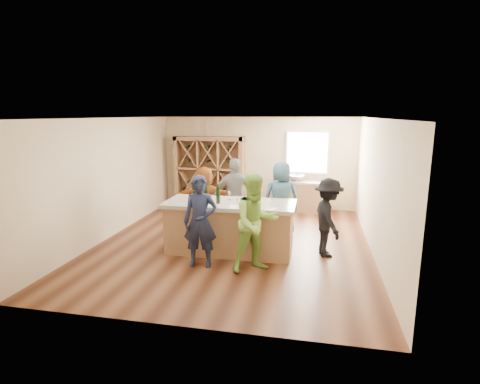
% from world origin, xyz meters
% --- Properties ---
extents(floor, '(6.00, 7.00, 0.10)m').
position_xyz_m(floor, '(0.00, 0.00, -0.05)').
color(floor, '#562F1B').
rests_on(floor, ground).
extents(ceiling, '(6.00, 7.00, 0.10)m').
position_xyz_m(ceiling, '(0.00, 0.00, 2.85)').
color(ceiling, white).
rests_on(ceiling, ground).
extents(wall_back, '(6.00, 0.10, 2.80)m').
position_xyz_m(wall_back, '(0.00, 3.55, 1.40)').
color(wall_back, beige).
rests_on(wall_back, ground).
extents(wall_front, '(6.00, 0.10, 2.80)m').
position_xyz_m(wall_front, '(0.00, -3.55, 1.40)').
color(wall_front, beige).
rests_on(wall_front, ground).
extents(wall_left, '(0.10, 7.00, 2.80)m').
position_xyz_m(wall_left, '(-3.05, 0.00, 1.40)').
color(wall_left, beige).
rests_on(wall_left, ground).
extents(wall_right, '(0.10, 7.00, 2.80)m').
position_xyz_m(wall_right, '(3.05, 0.00, 1.40)').
color(wall_right, beige).
rests_on(wall_right, ground).
extents(window_frame, '(1.30, 0.06, 1.30)m').
position_xyz_m(window_frame, '(1.50, 3.47, 1.75)').
color(window_frame, white).
rests_on(window_frame, wall_back).
extents(window_pane, '(1.18, 0.01, 1.18)m').
position_xyz_m(window_pane, '(1.50, 3.44, 1.75)').
color(window_pane, white).
rests_on(window_pane, wall_back).
extents(wine_rack, '(2.20, 0.45, 2.20)m').
position_xyz_m(wine_rack, '(-1.50, 3.27, 1.10)').
color(wine_rack, '#946A46').
rests_on(wine_rack, floor).
extents(back_counter_base, '(1.60, 0.58, 0.86)m').
position_xyz_m(back_counter_base, '(1.40, 3.20, 0.43)').
color(back_counter_base, '#946A46').
rests_on(back_counter_base, floor).
extents(back_counter_top, '(1.70, 0.62, 0.06)m').
position_xyz_m(back_counter_top, '(1.40, 3.20, 0.89)').
color(back_counter_top, '#AC9E8D').
rests_on(back_counter_top, back_counter_base).
extents(sink, '(0.54, 0.54, 0.19)m').
position_xyz_m(sink, '(1.20, 3.20, 1.01)').
color(sink, silver).
rests_on(sink, back_counter_top).
extents(faucet, '(0.02, 0.02, 0.30)m').
position_xyz_m(faucet, '(1.20, 3.38, 1.07)').
color(faucet, silver).
rests_on(faucet, back_counter_top).
extents(tasting_counter_base, '(2.60, 1.00, 1.00)m').
position_xyz_m(tasting_counter_base, '(0.03, -0.52, 0.50)').
color(tasting_counter_base, '#946A46').
rests_on(tasting_counter_base, floor).
extents(tasting_counter_top, '(2.72, 1.12, 0.08)m').
position_xyz_m(tasting_counter_top, '(0.03, -0.52, 1.04)').
color(tasting_counter_top, '#AC9E8D').
rests_on(tasting_counter_top, tasting_counter_base).
extents(wine_bottle_b, '(0.09, 0.09, 0.27)m').
position_xyz_m(wine_bottle_b, '(-0.65, -0.77, 1.22)').
color(wine_bottle_b, black).
rests_on(wine_bottle_b, tasting_counter_top).
extents(wine_bottle_c, '(0.08, 0.08, 0.31)m').
position_xyz_m(wine_bottle_c, '(-0.48, -0.60, 1.24)').
color(wine_bottle_c, black).
rests_on(wine_bottle_c, tasting_counter_top).
extents(wine_bottle_d, '(0.09, 0.09, 0.28)m').
position_xyz_m(wine_bottle_d, '(-0.42, -0.72, 1.22)').
color(wine_bottle_d, black).
rests_on(wine_bottle_d, tasting_counter_top).
extents(wine_bottle_e, '(0.10, 0.10, 0.33)m').
position_xyz_m(wine_bottle_e, '(-0.18, -0.68, 1.25)').
color(wine_bottle_e, black).
rests_on(wine_bottle_e, tasting_counter_top).
extents(wine_glass_a, '(0.09, 0.09, 0.20)m').
position_xyz_m(wine_glass_a, '(-0.31, -1.01, 1.18)').
color(wine_glass_a, white).
rests_on(wine_glass_a, tasting_counter_top).
extents(wine_glass_b, '(0.09, 0.09, 0.18)m').
position_xyz_m(wine_glass_b, '(0.27, -0.95, 1.17)').
color(wine_glass_b, white).
rests_on(wine_glass_b, tasting_counter_top).
extents(wine_glass_c, '(0.08, 0.08, 0.17)m').
position_xyz_m(wine_glass_c, '(0.72, -0.96, 1.16)').
color(wine_glass_c, white).
rests_on(wine_glass_c, tasting_counter_top).
extents(wine_glass_d, '(0.09, 0.09, 0.20)m').
position_xyz_m(wine_glass_d, '(0.42, -0.70, 1.18)').
color(wine_glass_d, white).
rests_on(wine_glass_d, tasting_counter_top).
extents(wine_glass_e, '(0.08, 0.08, 0.17)m').
position_xyz_m(wine_glass_e, '(0.93, -0.81, 1.16)').
color(wine_glass_e, white).
rests_on(wine_glass_e, tasting_counter_top).
extents(tasting_menu_a, '(0.30, 0.34, 0.00)m').
position_xyz_m(tasting_menu_a, '(-0.36, -0.95, 1.08)').
color(tasting_menu_a, white).
rests_on(tasting_menu_a, tasting_counter_top).
extents(tasting_menu_b, '(0.26, 0.33, 0.00)m').
position_xyz_m(tasting_menu_b, '(0.23, -0.91, 1.08)').
color(tasting_menu_b, white).
rests_on(tasting_menu_b, tasting_counter_top).
extents(tasting_menu_c, '(0.25, 0.30, 0.00)m').
position_xyz_m(tasting_menu_c, '(0.93, -0.93, 1.08)').
color(tasting_menu_c, white).
rests_on(tasting_menu_c, tasting_counter_top).
extents(person_near_left, '(0.69, 0.54, 1.77)m').
position_xyz_m(person_near_left, '(-0.34, -1.40, 0.89)').
color(person_near_left, '#191E38').
rests_on(person_near_left, floor).
extents(person_near_right, '(1.02, 0.91, 1.85)m').
position_xyz_m(person_near_right, '(0.72, -1.40, 0.92)').
color(person_near_right, '#8CC64C').
rests_on(person_near_right, floor).
extents(person_server, '(0.75, 1.14, 1.62)m').
position_xyz_m(person_server, '(2.05, -0.36, 0.81)').
color(person_server, black).
rests_on(person_server, floor).
extents(person_far_mid, '(1.18, 0.79, 1.85)m').
position_xyz_m(person_far_mid, '(-0.12, 0.74, 0.93)').
color(person_far_mid, slate).
rests_on(person_far_mid, floor).
extents(person_far_right, '(0.99, 0.77, 1.79)m').
position_xyz_m(person_far_right, '(0.98, 0.84, 0.89)').
color(person_far_right, '#335972').
rests_on(person_far_right, floor).
extents(person_far_left, '(1.56, 0.73, 1.62)m').
position_xyz_m(person_far_left, '(-0.95, 0.90, 0.81)').
color(person_far_left, '#994C19').
rests_on(person_far_left, floor).
extents(wine_glass_f, '(0.07, 0.07, 0.18)m').
position_xyz_m(wine_glass_f, '(-0.02, -0.32, 1.17)').
color(wine_glass_f, white).
rests_on(wine_glass_f, tasting_counter_top).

